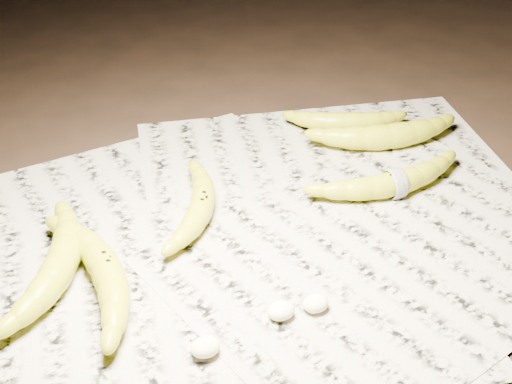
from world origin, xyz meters
name	(u,v)px	position (x,y,z in m)	size (l,w,h in m)	color
ground	(265,228)	(0.00, 0.00, 0.00)	(3.00, 3.00, 0.00)	black
newspaper_patch	(252,237)	(-0.03, -0.02, 0.00)	(0.90, 0.70, 0.01)	#A29B8A
banana_left_a	(106,267)	(-0.22, -0.03, 0.03)	(0.23, 0.06, 0.04)	#B5A916
banana_left_b	(60,262)	(-0.27, 0.01, 0.03)	(0.21, 0.07, 0.04)	#B5A916
banana_center	(202,203)	(-0.07, 0.06, 0.03)	(0.19, 0.06, 0.03)	#B5A916
banana_taped	(395,181)	(0.20, -0.01, 0.03)	(0.22, 0.06, 0.04)	#B5A916
banana_upper_a	(388,134)	(0.27, 0.11, 0.03)	(0.21, 0.07, 0.04)	#B5A916
banana_upper_b	(346,121)	(0.23, 0.18, 0.03)	(0.17, 0.06, 0.04)	#B5A916
measuring_tape	(395,181)	(0.20, -0.01, 0.03)	(0.05, 0.05, 0.00)	white
flesh_chunk_a	(205,344)	(-0.16, -0.18, 0.02)	(0.03, 0.03, 0.02)	#FFEDC5
flesh_chunk_b	(316,301)	(-0.02, -0.17, 0.02)	(0.03, 0.03, 0.02)	#FFEDC5
flesh_chunk_c	(281,308)	(-0.06, -0.17, 0.02)	(0.03, 0.03, 0.02)	#FFEDC5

